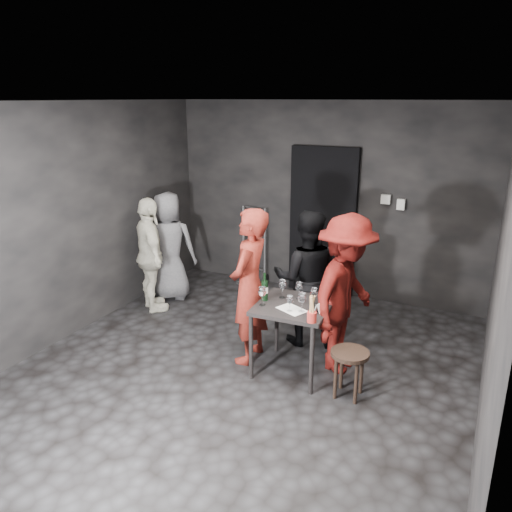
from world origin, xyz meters
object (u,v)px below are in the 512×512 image
at_px(stool, 350,360).
at_px(bystander_grey, 169,246).
at_px(bystander_cream, 150,254).
at_px(wine_bottle, 265,290).
at_px(hand_truck, 253,270).
at_px(woman_black, 306,275).
at_px(server_red, 249,278).
at_px(tasting_table, 293,313).
at_px(breadstick_cup, 312,310).
at_px(man_maroon, 346,286).

bearing_deg(stool, bystander_grey, 156.14).
bearing_deg(bystander_cream, wine_bottle, -160.05).
distance_m(hand_truck, woman_black, 2.07).
relative_size(stool, woman_black, 0.29).
bearing_deg(wine_bottle, hand_truck, 118.95).
bearing_deg(server_red, woman_black, 144.16).
distance_m(tasting_table, stool, 0.73).
bearing_deg(server_red, tasting_table, 80.67).
height_order(bystander_cream, breadstick_cup, bystander_cream).
distance_m(woman_black, breadstick_cup, 1.09).
bearing_deg(stool, man_maroon, 113.03).
distance_m(tasting_table, server_red, 0.59).
bearing_deg(tasting_table, woman_black, 99.98).
bearing_deg(bystander_cream, hand_truck, -78.81).
distance_m(bystander_cream, breadstick_cup, 2.76).
bearing_deg(bystander_cream, tasting_table, -156.98).
xyz_separation_m(tasting_table, stool, (0.65, -0.20, -0.27)).
bearing_deg(wine_bottle, bystander_grey, 150.29).
height_order(wine_bottle, breadstick_cup, wine_bottle).
distance_m(tasting_table, man_maroon, 0.59).
bearing_deg(tasting_table, man_maroon, 33.12).
xyz_separation_m(tasting_table, server_red, (-0.52, 0.05, 0.28)).
relative_size(bystander_grey, breadstick_cup, 5.55).
distance_m(tasting_table, bystander_grey, 2.56).
xyz_separation_m(tasting_table, man_maroon, (0.44, 0.29, 0.27)).
relative_size(stool, server_red, 0.25).
bearing_deg(tasting_table, bystander_grey, 154.24).
bearing_deg(tasting_table, hand_truck, 125.23).
bearing_deg(server_red, man_maroon, 100.06).
relative_size(woman_black, wine_bottle, 5.58).
distance_m(bystander_grey, breadstick_cup, 2.97).
height_order(hand_truck, woman_black, woman_black).
relative_size(tasting_table, man_maroon, 0.41).
height_order(woman_black, bystander_grey, woman_black).
bearing_deg(breadstick_cup, man_maroon, 76.55).
relative_size(hand_truck, wine_bottle, 4.07).
xyz_separation_m(woman_black, man_maroon, (0.57, -0.40, 0.10)).
height_order(hand_truck, server_red, server_red).
height_order(hand_truck, bystander_cream, bystander_cream).
height_order(tasting_table, bystander_cream, bystander_cream).
distance_m(tasting_table, woman_black, 0.72).
xyz_separation_m(tasting_table, woman_black, (-0.12, 0.69, 0.16)).
distance_m(hand_truck, man_maroon, 2.76).
xyz_separation_m(stool, bystander_grey, (-2.95, 1.31, 0.39)).
height_order(hand_truck, bystander_grey, bystander_grey).
bearing_deg(man_maroon, hand_truck, 54.86).
relative_size(woman_black, man_maroon, 0.89).
distance_m(man_maroon, breadstick_cup, 0.62).
bearing_deg(man_maroon, server_red, 112.26).
bearing_deg(bystander_grey, wine_bottle, 129.24).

